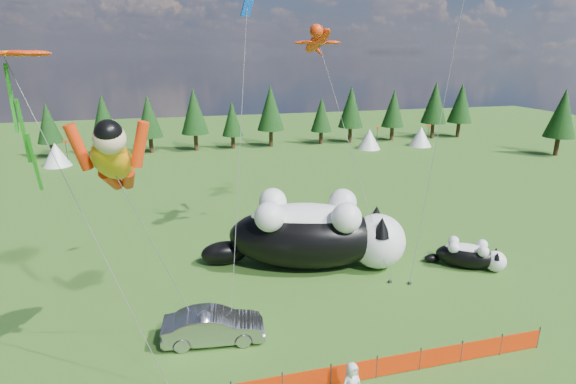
% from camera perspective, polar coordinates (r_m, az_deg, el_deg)
% --- Properties ---
extents(ground, '(160.00, 160.00, 0.00)m').
position_cam_1_polar(ground, '(21.89, -0.01, -18.92)').
color(ground, '#133309').
rests_on(ground, ground).
extents(safety_fence, '(22.06, 0.06, 1.10)m').
position_cam_1_polar(safety_fence, '(19.31, 2.41, -22.80)').
color(safety_fence, '#262626').
rests_on(safety_fence, ground).
extents(tree_line, '(90.00, 4.00, 8.00)m').
position_cam_1_polar(tree_line, '(62.89, -10.42, 8.86)').
color(tree_line, black).
rests_on(tree_line, ground).
extents(festival_tents, '(50.00, 3.20, 2.80)m').
position_cam_1_polar(festival_tents, '(60.25, 0.63, 6.27)').
color(festival_tents, white).
rests_on(festival_tents, ground).
extents(cat_large, '(12.58, 7.05, 4.64)m').
position_cam_1_polar(cat_large, '(28.08, 3.40, -5.19)').
color(cat_large, black).
rests_on(cat_large, ground).
extents(cat_small, '(4.31, 3.43, 1.76)m').
position_cam_1_polar(cat_small, '(30.50, 22.09, -7.42)').
color(cat_small, black).
rests_on(cat_small, ground).
extents(car, '(4.83, 2.13, 1.54)m').
position_cam_1_polar(car, '(22.03, -9.43, -16.47)').
color(car, '#A7A7AB').
rests_on(car, ground).
extents(spectator_e, '(1.00, 0.79, 1.78)m').
position_cam_1_polar(spectator_e, '(18.73, 8.04, -22.93)').
color(spectator_e, white).
rests_on(spectator_e, ground).
extents(superhero_kite, '(4.99, 4.68, 11.29)m').
position_cam_1_polar(superhero_kite, '(18.08, -21.27, 3.78)').
color(superhero_kite, '#E39D0B').
rests_on(superhero_kite, ground).
extents(gecko_kite, '(3.78, 10.84, 15.81)m').
position_cam_1_polar(gecko_kite, '(30.80, 3.75, 18.57)').
color(gecko_kite, red).
rests_on(gecko_kite, ground).
extents(flower_kite, '(6.77, 5.17, 13.95)m').
position_cam_1_polar(flower_kite, '(19.48, -32.33, 14.13)').
color(flower_kite, red).
rests_on(flower_kite, ground).
extents(diamond_kite_a, '(2.62, 5.42, 16.13)m').
position_cam_1_polar(diamond_kite_a, '(23.63, -5.32, 20.79)').
color(diamond_kite_a, blue).
rests_on(diamond_kite_a, ground).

